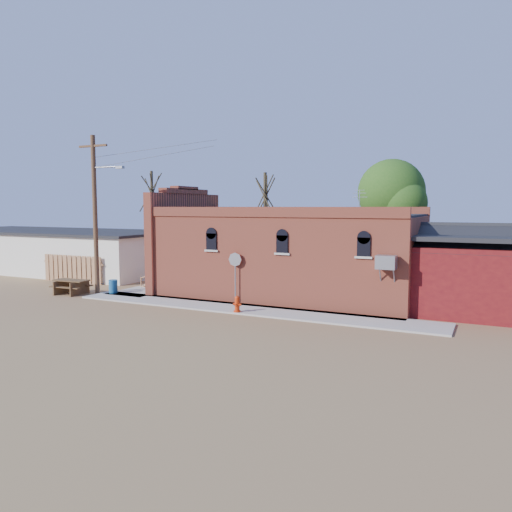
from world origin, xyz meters
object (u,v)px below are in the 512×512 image
at_px(utility_pole, 96,211).
at_px(fire_hydrant, 237,304).
at_px(brick_bar, 284,254).
at_px(stop_sign, 235,264).
at_px(trash_barrel, 113,286).
at_px(picnic_table, 71,285).

height_order(utility_pole, fire_hydrant, utility_pole).
distance_m(brick_bar, utility_pole, 10.96).
bearing_deg(stop_sign, trash_barrel, -158.54).
bearing_deg(utility_pole, picnic_table, -152.69).
height_order(brick_bar, picnic_table, brick_bar).
xyz_separation_m(brick_bar, trash_barrel, (-8.94, -3.99, -1.88)).
bearing_deg(stop_sign, utility_pole, -156.77).
xyz_separation_m(brick_bar, fire_hydrant, (-0.10, -5.50, -1.88)).
distance_m(utility_pole, stop_sign, 9.06).
bearing_deg(fire_hydrant, stop_sign, 98.17).
distance_m(utility_pole, picnic_table, 4.49).
relative_size(utility_pole, stop_sign, 3.44).
relative_size(fire_hydrant, stop_sign, 0.29).
distance_m(brick_bar, trash_barrel, 9.97).
bearing_deg(fire_hydrant, trash_barrel, 148.27).
relative_size(stop_sign, trash_barrel, 3.48).
relative_size(brick_bar, utility_pole, 1.82).
relative_size(utility_pole, picnic_table, 4.27).
height_order(brick_bar, utility_pole, utility_pole).
xyz_separation_m(fire_hydrant, stop_sign, (-1.05, 1.80, 1.63)).
distance_m(utility_pole, fire_hydrant, 10.67).
bearing_deg(picnic_table, fire_hydrant, -6.69).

